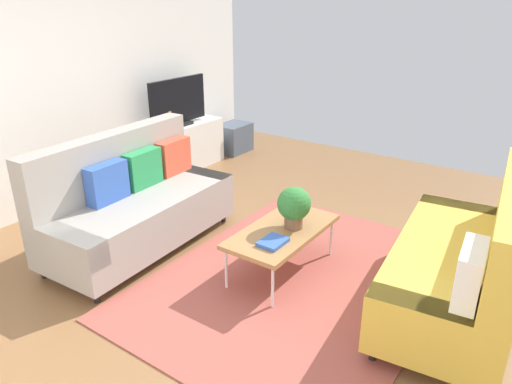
# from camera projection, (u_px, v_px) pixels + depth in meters

# --- Properties ---
(ground_plane) EXTENTS (7.68, 7.68, 0.00)m
(ground_plane) POSITION_uv_depth(u_px,v_px,m) (260.00, 272.00, 4.25)
(ground_plane) COLOR brown
(wall_far) EXTENTS (6.40, 0.12, 2.90)m
(wall_far) POSITION_uv_depth(u_px,v_px,m) (49.00, 78.00, 5.18)
(wall_far) COLOR white
(wall_far) RESTS_ON ground_plane
(area_rug) EXTENTS (2.90, 2.20, 0.01)m
(area_rug) POSITION_uv_depth(u_px,v_px,m) (298.00, 280.00, 4.12)
(area_rug) COLOR #9E4C42
(area_rug) RESTS_ON ground_plane
(couch_beige) EXTENTS (1.94, 0.94, 1.10)m
(couch_beige) POSITION_uv_depth(u_px,v_px,m) (135.00, 202.00, 4.55)
(couch_beige) COLOR gray
(couch_beige) RESTS_ON ground_plane
(couch_green) EXTENTS (1.98, 1.04, 1.10)m
(couch_green) POSITION_uv_depth(u_px,v_px,m) (464.00, 262.00, 3.56)
(couch_green) COLOR gold
(couch_green) RESTS_ON ground_plane
(coffee_table) EXTENTS (1.10, 0.56, 0.42)m
(coffee_table) POSITION_uv_depth(u_px,v_px,m) (282.00, 232.00, 4.11)
(coffee_table) COLOR #9E7042
(coffee_table) RESTS_ON ground_plane
(tv_console) EXTENTS (1.40, 0.44, 0.64)m
(tv_console) POSITION_uv_depth(u_px,v_px,m) (180.00, 148.00, 6.63)
(tv_console) COLOR silver
(tv_console) RESTS_ON ground_plane
(tv) EXTENTS (1.00, 0.20, 0.64)m
(tv) POSITION_uv_depth(u_px,v_px,m) (178.00, 103.00, 6.38)
(tv) COLOR black
(tv) RESTS_ON tv_console
(storage_trunk) EXTENTS (0.52, 0.40, 0.44)m
(storage_trunk) POSITION_uv_depth(u_px,v_px,m) (234.00, 138.00, 7.45)
(storage_trunk) COLOR #4C5666
(storage_trunk) RESTS_ON ground_plane
(potted_plant) EXTENTS (0.29, 0.29, 0.37)m
(potted_plant) POSITION_uv_depth(u_px,v_px,m) (294.00, 205.00, 4.06)
(potted_plant) COLOR brown
(potted_plant) RESTS_ON coffee_table
(table_book_0) EXTENTS (0.24, 0.18, 0.03)m
(table_book_0) POSITION_uv_depth(u_px,v_px,m) (273.00, 242.00, 3.86)
(table_book_0) COLOR #3359B2
(table_book_0) RESTS_ON coffee_table
(vase_0) EXTENTS (0.12, 0.12, 0.17)m
(vase_0) POSITION_uv_depth(u_px,v_px,m) (143.00, 128.00, 6.06)
(vase_0) COLOR #B24C4C
(vase_0) RESTS_ON tv_console
(bottle_0) EXTENTS (0.05, 0.05, 0.19)m
(bottle_0) POSITION_uv_depth(u_px,v_px,m) (158.00, 125.00, 6.14)
(bottle_0) COLOR #262626
(bottle_0) RESTS_ON tv_console
(bottle_1) EXTENTS (0.06, 0.06, 0.19)m
(bottle_1) POSITION_uv_depth(u_px,v_px,m) (164.00, 123.00, 6.22)
(bottle_1) COLOR silver
(bottle_1) RESTS_ON tv_console
(bottle_2) EXTENTS (0.05, 0.05, 0.24)m
(bottle_2) POSITION_uv_depth(u_px,v_px,m) (170.00, 120.00, 6.30)
(bottle_2) COLOR orange
(bottle_2) RESTS_ON tv_console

